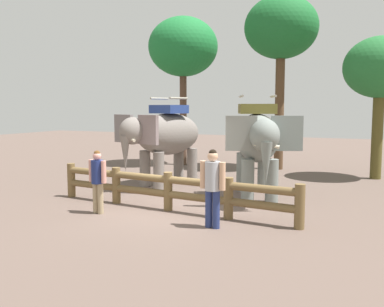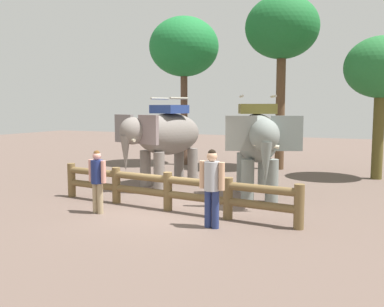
{
  "view_description": "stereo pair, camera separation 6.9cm",
  "coord_description": "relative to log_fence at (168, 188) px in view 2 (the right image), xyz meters",
  "views": [
    {
      "loc": [
        5.3,
        -10.14,
        2.81
      ],
      "look_at": [
        0.0,
        1.63,
        1.4
      ],
      "focal_mm": 40.25,
      "sensor_mm": 36.0,
      "label": 1
    },
    {
      "loc": [
        5.36,
        -10.11,
        2.81
      ],
      "look_at": [
        0.0,
        1.63,
        1.4
      ],
      "focal_mm": 40.25,
      "sensor_mm": 36.0,
      "label": 2
    }
  ],
  "objects": [
    {
      "name": "ground_plane",
      "position": [
        -0.0,
        -0.05,
        -0.61
      ],
      "size": [
        60.0,
        60.0,
        0.0
      ],
      "primitive_type": "plane",
      "color": "brown"
    },
    {
      "name": "log_fence",
      "position": [
        0.0,
        0.0,
        0.0
      ],
      "size": [
        7.4,
        0.94,
        1.05
      ],
      "color": "brown",
      "rests_on": "ground"
    },
    {
      "name": "tree_far_right",
      "position": [
        5.02,
        7.92,
        3.62
      ],
      "size": [
        2.76,
        2.76,
        5.48
      ],
      "color": "brown",
      "rests_on": "ground"
    },
    {
      "name": "tree_far_left",
      "position": [
        0.95,
        8.95,
        5.54
      ],
      "size": [
        3.21,
        3.21,
        7.62
      ],
      "color": "brown",
      "rests_on": "ground"
    },
    {
      "name": "tourist_woman_in_black",
      "position": [
        -1.54,
        -1.05,
        0.36
      ],
      "size": [
        0.59,
        0.38,
        1.67
      ],
      "color": "tan",
      "rests_on": "ground"
    },
    {
      "name": "tourist_man_in_blue",
      "position": [
        1.72,
        -1.08,
        0.46
      ],
      "size": [
        0.65,
        0.4,
        1.84
      ],
      "color": "navy",
      "rests_on": "ground"
    },
    {
      "name": "elephant_near_left",
      "position": [
        -1.86,
        3.32,
        1.16
      ],
      "size": [
        2.52,
        3.75,
        3.14
      ],
      "color": "gray",
      "rests_on": "ground"
    },
    {
      "name": "elephant_center",
      "position": [
        1.76,
        2.56,
        1.17
      ],
      "size": [
        2.76,
        3.76,
        3.17
      ],
      "color": "gray",
      "rests_on": "ground"
    },
    {
      "name": "tree_back_center",
      "position": [
        -3.61,
        8.56,
        4.97
      ],
      "size": [
        3.29,
        3.29,
        7.03
      ],
      "color": "brown",
      "rests_on": "ground"
    }
  ]
}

